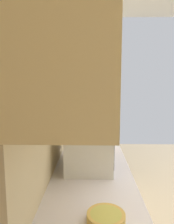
% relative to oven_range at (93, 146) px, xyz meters
% --- Properties ---
extents(wall_back, '(4.40, 0.12, 2.78)m').
position_rel_oven_range_xyz_m(wall_back, '(-1.72, 0.38, 0.93)').
color(wall_back, beige).
rests_on(wall_back, ground_plane).
extents(upper_cabinets, '(2.29, 0.35, 0.67)m').
position_rel_oven_range_xyz_m(upper_cabinets, '(-2.09, 0.14, 1.35)').
color(upper_cabinets, beige).
extents(oven_range, '(0.65, 0.64, 1.08)m').
position_rel_oven_range_xyz_m(oven_range, '(0.00, 0.00, 0.00)').
color(oven_range, black).
rests_on(oven_range, ground_plane).
extents(microwave, '(0.53, 0.37, 0.31)m').
position_rel_oven_range_xyz_m(microwave, '(-1.90, 0.04, 0.59)').
color(microwave, white).
rests_on(microwave, counter_run).
extents(bowl, '(0.19, 0.19, 0.05)m').
position_rel_oven_range_xyz_m(bowl, '(-2.64, -0.06, 0.46)').
color(bowl, gold).
rests_on(bowl, counter_run).
extents(kettle, '(0.19, 0.14, 0.18)m').
position_rel_oven_range_xyz_m(kettle, '(-1.30, -0.06, 0.51)').
color(kettle, black).
rests_on(kettle, counter_run).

